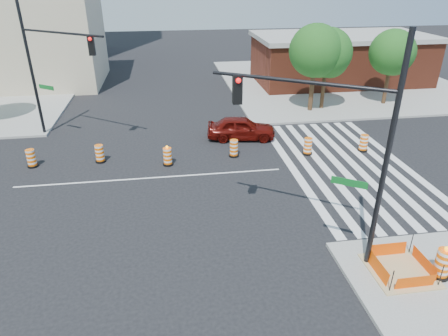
% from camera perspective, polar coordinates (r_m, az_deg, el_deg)
% --- Properties ---
extents(ground, '(120.00, 120.00, 0.00)m').
position_cam_1_polar(ground, '(21.65, -10.29, -1.40)').
color(ground, black).
rests_on(ground, ground).
extents(sidewalk_ne, '(22.00, 22.00, 0.15)m').
position_cam_1_polar(sidewalk_ne, '(42.08, 15.88, 11.77)').
color(sidewalk_ne, gray).
rests_on(sidewalk_ne, ground).
extents(crosswalk_east, '(6.75, 13.50, 0.01)m').
position_cam_1_polar(crosswalk_east, '(23.79, 17.02, 0.46)').
color(crosswalk_east, silver).
rests_on(crosswalk_east, ground).
extents(lane_centerline, '(14.00, 0.12, 0.01)m').
position_cam_1_polar(lane_centerline, '(21.65, -10.29, -1.39)').
color(lane_centerline, silver).
rests_on(lane_centerline, ground).
extents(excavation_pit, '(2.20, 2.20, 0.90)m').
position_cam_1_polar(excavation_pit, '(16.18, 23.83, -13.14)').
color(excavation_pit, tan).
rests_on(excavation_pit, ground).
extents(brick_storefront, '(16.50, 8.50, 4.60)m').
position_cam_1_polar(brick_storefront, '(41.61, 16.27, 14.75)').
color(brick_storefront, maroon).
rests_on(brick_storefront, ground).
extents(beige_midrise, '(14.00, 10.00, 10.00)m').
position_cam_1_polar(beige_midrise, '(43.52, -27.16, 17.09)').
color(beige_midrise, '#C0B392').
rests_on(beige_midrise, ground).
extents(red_coupe, '(4.60, 2.36, 1.50)m').
position_cam_1_polar(red_coupe, '(26.14, 2.48, 5.74)').
color(red_coupe, '#510B06').
rests_on(red_coupe, ground).
extents(signal_pole_se, '(5.38, 3.58, 8.36)m').
position_cam_1_polar(signal_pole_se, '(13.93, 15.62, 5.21)').
color(signal_pole_se, black).
rests_on(signal_pole_se, ground).
extents(signal_pole_nw, '(5.30, 3.92, 8.53)m').
position_cam_1_polar(signal_pole_nw, '(27.05, -23.78, 14.17)').
color(signal_pole_nw, black).
rests_on(signal_pole_nw, ground).
extents(pit_drum, '(0.66, 0.66, 1.29)m').
position_cam_1_polar(pit_drum, '(16.28, 28.73, -11.97)').
color(pit_drum, black).
rests_on(pit_drum, ground).
extents(tree_north_c, '(3.94, 3.90, 6.63)m').
position_cam_1_polar(tree_north_c, '(31.40, 12.97, 15.62)').
color(tree_north_c, '#382314').
rests_on(tree_north_c, ground).
extents(tree_north_d, '(3.71, 3.71, 6.30)m').
position_cam_1_polar(tree_north_d, '(32.18, 14.55, 15.31)').
color(tree_north_d, '#382314').
rests_on(tree_north_d, ground).
extents(tree_north_e, '(3.55, 3.54, 6.02)m').
position_cam_1_polar(tree_north_e, '(35.07, 22.89, 14.67)').
color(tree_north_e, '#382314').
rests_on(tree_north_e, ground).
extents(median_drum_1, '(0.60, 0.60, 1.02)m').
position_cam_1_polar(median_drum_1, '(24.82, -25.80, 1.20)').
color(median_drum_1, black).
rests_on(median_drum_1, ground).
extents(median_drum_2, '(0.60, 0.60, 1.02)m').
position_cam_1_polar(median_drum_2, '(24.01, -17.32, 1.90)').
color(median_drum_2, black).
rests_on(median_drum_2, ground).
extents(median_drum_3, '(0.60, 0.60, 1.18)m').
position_cam_1_polar(median_drum_3, '(22.77, -8.05, 1.58)').
color(median_drum_3, black).
rests_on(median_drum_3, ground).
extents(median_drum_4, '(0.60, 0.60, 1.02)m').
position_cam_1_polar(median_drum_4, '(23.65, 1.41, 2.77)').
color(median_drum_4, black).
rests_on(median_drum_4, ground).
extents(median_drum_5, '(0.60, 0.60, 1.02)m').
position_cam_1_polar(median_drum_5, '(24.44, 11.88, 2.99)').
color(median_drum_5, black).
rests_on(median_drum_5, ground).
extents(median_drum_6, '(0.60, 0.60, 1.02)m').
position_cam_1_polar(median_drum_6, '(25.82, 19.30, 3.33)').
color(median_drum_6, black).
rests_on(median_drum_6, ground).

